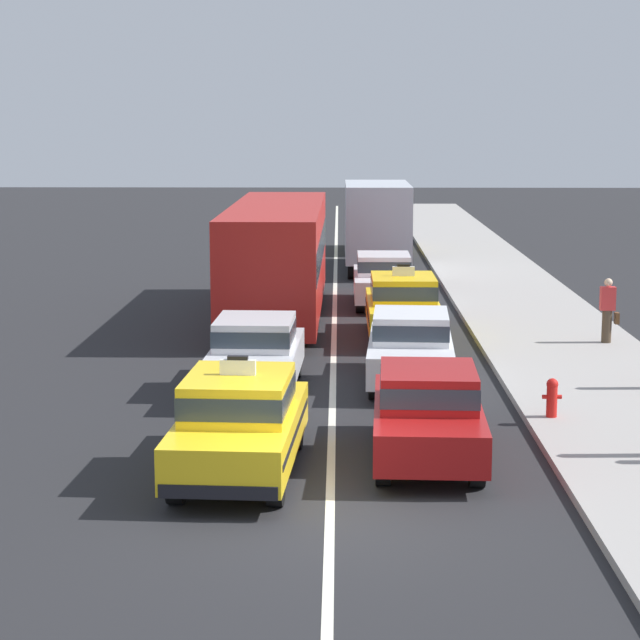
% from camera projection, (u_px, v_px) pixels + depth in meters
% --- Properties ---
extents(ground_plane, '(160.00, 160.00, 0.00)m').
position_uv_depth(ground_plane, '(330.00, 521.00, 16.78)').
color(ground_plane, '#232326').
extents(lane_stripe_left_right, '(0.14, 80.00, 0.01)m').
position_uv_depth(lane_stripe_left_right, '(335.00, 302.00, 36.48)').
color(lane_stripe_left_right, silver).
rests_on(lane_stripe_left_right, ground).
extents(sidewalk_curb, '(4.00, 90.00, 0.15)m').
position_uv_depth(sidewalk_curb, '(544.00, 329.00, 31.46)').
color(sidewalk_curb, '#9E9993').
rests_on(sidewalk_curb, ground).
extents(taxi_left_nearest, '(2.06, 4.65, 1.96)m').
position_uv_depth(taxi_left_nearest, '(239.00, 421.00, 18.78)').
color(taxi_left_nearest, black).
rests_on(taxi_left_nearest, ground).
extents(sedan_left_second, '(1.90, 4.36, 1.58)m').
position_uv_depth(sedan_left_second, '(255.00, 352.00, 24.46)').
color(sedan_left_second, black).
rests_on(sedan_left_second, ground).
extents(bus_left_third, '(2.61, 11.22, 3.22)m').
position_uv_depth(bus_left_third, '(277.00, 254.00, 33.42)').
color(bus_left_third, black).
rests_on(bus_left_third, ground).
extents(sedan_right_nearest, '(1.93, 4.37, 1.58)m').
position_uv_depth(sedan_right_nearest, '(428.00, 411.00, 19.58)').
color(sedan_right_nearest, black).
rests_on(sedan_right_nearest, ground).
extents(sedan_right_second, '(2.00, 4.39, 1.58)m').
position_uv_depth(sedan_right_second, '(411.00, 346.00, 25.16)').
color(sedan_right_second, black).
rests_on(sedan_right_second, ground).
extents(taxi_right_third, '(1.84, 4.57, 1.96)m').
position_uv_depth(taxi_right_third, '(403.00, 306.00, 30.29)').
color(taxi_right_third, black).
rests_on(taxi_right_third, ground).
extents(sedan_right_fourth, '(1.78, 4.31, 1.58)m').
position_uv_depth(sedan_right_fourth, '(383.00, 278.00, 35.77)').
color(sedan_right_fourth, black).
rests_on(sedan_right_fourth, ground).
extents(box_truck_right_fifth, '(2.30, 6.96, 3.27)m').
position_uv_depth(box_truck_right_fifth, '(376.00, 223.00, 43.77)').
color(box_truck_right_fifth, black).
rests_on(box_truck_right_fifth, ground).
extents(taxi_right_sixth, '(1.87, 4.58, 1.96)m').
position_uv_depth(taxi_right_sixth, '(369.00, 231.00, 50.24)').
color(taxi_right_sixth, black).
rests_on(taxi_right_sixth, ground).
extents(pedestrian_mid_block, '(0.47, 0.24, 1.60)m').
position_uv_depth(pedestrian_mid_block, '(608.00, 311.00, 29.09)').
color(pedestrian_mid_block, '#473828').
rests_on(pedestrian_mid_block, sidewalk_curb).
extents(fire_hydrant, '(0.36, 0.22, 0.73)m').
position_uv_depth(fire_hydrant, '(552.00, 396.00, 21.92)').
color(fire_hydrant, red).
rests_on(fire_hydrant, sidewalk_curb).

